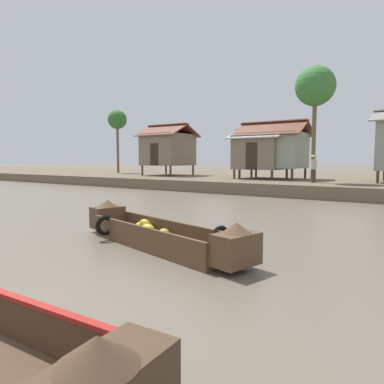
{
  "coord_description": "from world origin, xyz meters",
  "views": [
    {
      "loc": [
        4.39,
        -0.86,
        2.05
      ],
      "look_at": [
        -1.26,
        7.44,
        1.13
      ],
      "focal_mm": 33.48,
      "sensor_mm": 36.0,
      "label": 1
    }
  ],
  "objects_px": {
    "palm_tree_near": "(315,87)",
    "stilt_house_mid_left": "(261,152)",
    "banana_boat": "(157,234)",
    "stilt_house_mid_right": "(273,150)",
    "palm_tree_mid": "(117,121)",
    "stilt_house_left": "(168,149)",
    "vendor_person": "(313,167)"
  },
  "relations": [
    {
      "from": "banana_boat",
      "to": "stilt_house_left",
      "type": "bearing_deg",
      "value": 127.37
    },
    {
      "from": "banana_boat",
      "to": "stilt_house_mid_left",
      "type": "distance_m",
      "value": 18.0
    },
    {
      "from": "banana_boat",
      "to": "palm_tree_near",
      "type": "xyz_separation_m",
      "value": [
        -0.61,
        14.9,
        5.85
      ]
    },
    {
      "from": "stilt_house_left",
      "to": "stilt_house_mid_left",
      "type": "xyz_separation_m",
      "value": [
        8.63,
        -0.44,
        -0.37
      ]
    },
    {
      "from": "stilt_house_left",
      "to": "palm_tree_near",
      "type": "relative_size",
      "value": 0.64
    },
    {
      "from": "stilt_house_left",
      "to": "stilt_house_mid_right",
      "type": "bearing_deg",
      "value": -0.9
    },
    {
      "from": "stilt_house_left",
      "to": "palm_tree_mid",
      "type": "relative_size",
      "value": 0.69
    },
    {
      "from": "stilt_house_mid_left",
      "to": "stilt_house_mid_right",
      "type": "height_order",
      "value": "stilt_house_mid_right"
    },
    {
      "from": "stilt_house_left",
      "to": "palm_tree_mid",
      "type": "xyz_separation_m",
      "value": [
        -7.41,
        1.41,
        2.93
      ]
    },
    {
      "from": "vendor_person",
      "to": "stilt_house_left",
      "type": "bearing_deg",
      "value": 167.95
    },
    {
      "from": "stilt_house_mid_left",
      "to": "stilt_house_mid_right",
      "type": "relative_size",
      "value": 0.8
    },
    {
      "from": "palm_tree_mid",
      "to": "stilt_house_left",
      "type": "bearing_deg",
      "value": -10.78
    },
    {
      "from": "stilt_house_left",
      "to": "vendor_person",
      "type": "height_order",
      "value": "stilt_house_left"
    },
    {
      "from": "banana_boat",
      "to": "palm_tree_mid",
      "type": "distance_m",
      "value": 28.79
    },
    {
      "from": "banana_boat",
      "to": "stilt_house_mid_left",
      "type": "height_order",
      "value": "stilt_house_mid_left"
    },
    {
      "from": "stilt_house_mid_left",
      "to": "palm_tree_near",
      "type": "xyz_separation_m",
      "value": [
        4.23,
        -2.3,
        3.61
      ]
    },
    {
      "from": "palm_tree_near",
      "to": "palm_tree_mid",
      "type": "distance_m",
      "value": 20.69
    },
    {
      "from": "palm_tree_near",
      "to": "stilt_house_mid_left",
      "type": "bearing_deg",
      "value": 151.51
    },
    {
      "from": "banana_boat",
      "to": "stilt_house_left",
      "type": "distance_m",
      "value": 22.34
    },
    {
      "from": "stilt_house_mid_right",
      "to": "palm_tree_mid",
      "type": "height_order",
      "value": "palm_tree_mid"
    },
    {
      "from": "banana_boat",
      "to": "palm_tree_near",
      "type": "bearing_deg",
      "value": 92.33
    },
    {
      "from": "stilt_house_mid_left",
      "to": "banana_boat",
      "type": "bearing_deg",
      "value": -74.29
    },
    {
      "from": "stilt_house_left",
      "to": "stilt_house_mid_left",
      "type": "relative_size",
      "value": 1.12
    },
    {
      "from": "banana_boat",
      "to": "stilt_house_left",
      "type": "relative_size",
      "value": 1.27
    },
    {
      "from": "vendor_person",
      "to": "stilt_house_mid_left",
      "type": "bearing_deg",
      "value": 151.52
    },
    {
      "from": "stilt_house_mid_left",
      "to": "vendor_person",
      "type": "relative_size",
      "value": 2.32
    },
    {
      "from": "stilt_house_mid_right",
      "to": "stilt_house_mid_left",
      "type": "bearing_deg",
      "value": -158.76
    },
    {
      "from": "stilt_house_left",
      "to": "palm_tree_mid",
      "type": "distance_m",
      "value": 8.09
    },
    {
      "from": "vendor_person",
      "to": "banana_boat",
      "type": "bearing_deg",
      "value": -87.83
    },
    {
      "from": "stilt_house_mid_right",
      "to": "palm_tree_near",
      "type": "xyz_separation_m",
      "value": [
        3.49,
        -2.58,
        3.43
      ]
    },
    {
      "from": "stilt_house_left",
      "to": "stilt_house_mid_left",
      "type": "distance_m",
      "value": 8.65
    },
    {
      "from": "palm_tree_mid",
      "to": "stilt_house_mid_left",
      "type": "bearing_deg",
      "value": -6.57
    }
  ]
}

